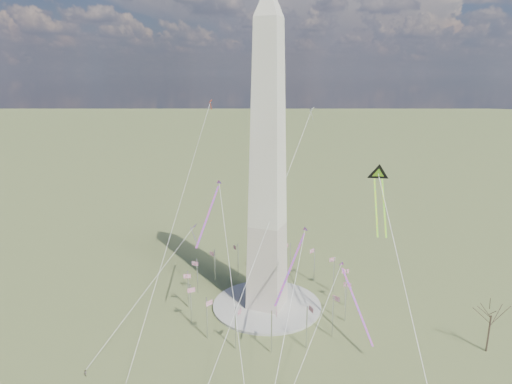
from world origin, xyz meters
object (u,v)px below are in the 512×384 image
(kite_delta_black, at_px, (378,177))
(person_west, at_px, (86,373))
(washington_monument, at_px, (268,165))
(tree_near, at_px, (492,313))

(kite_delta_black, bearing_deg, person_west, 27.73)
(washington_monument, height_order, kite_delta_black, washington_monument)
(washington_monument, xyz_separation_m, kite_delta_black, (32.87, 3.26, -1.80))
(kite_delta_black, bearing_deg, tree_near, 159.14)
(tree_near, height_order, kite_delta_black, kite_delta_black)
(tree_near, bearing_deg, kite_delta_black, 171.54)
(tree_near, xyz_separation_m, kite_delta_black, (-33.02, 4.91, 34.35))
(washington_monument, xyz_separation_m, person_west, (-31.25, -50.79, -47.11))
(washington_monument, distance_m, kite_delta_black, 33.08)
(person_west, bearing_deg, tree_near, -148.30)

